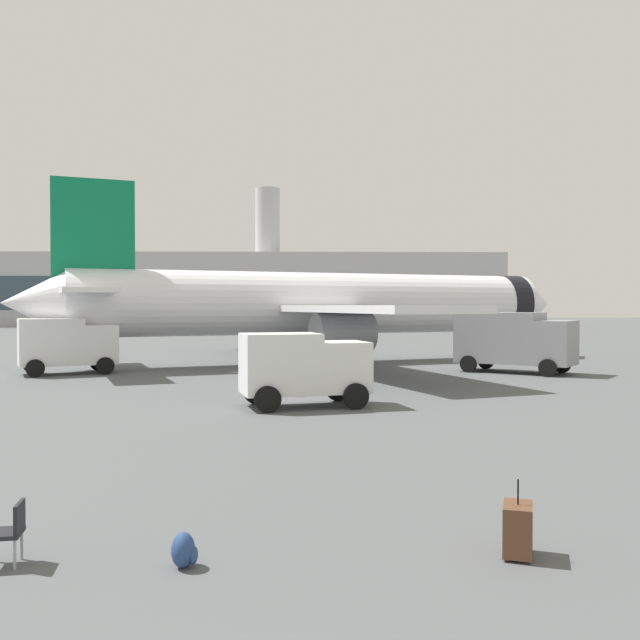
{
  "coord_description": "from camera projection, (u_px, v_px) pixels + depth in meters",
  "views": [
    {
      "loc": [
        -0.28,
        -3.11,
        3.56
      ],
      "look_at": [
        0.3,
        24.08,
        3.0
      ],
      "focal_mm": 39.15,
      "sensor_mm": 36.0,
      "label": 1
    }
  ],
  "objects": [
    {
      "name": "cargo_van",
      "position": [
        303.0,
        366.0,
        24.47
      ],
      "size": [
        4.76,
        3.23,
        2.6
      ],
      "color": "white",
      "rests_on": "ground"
    },
    {
      "name": "terminal_building",
      "position": [
        211.0,
        290.0,
        125.05
      ],
      "size": [
        102.62,
        17.18,
        24.59
      ],
      "color": "#B2B2B7",
      "rests_on": "ground"
    },
    {
      "name": "fuel_truck",
      "position": [
        514.0,
        339.0,
        36.99
      ],
      "size": [
        6.27,
        5.46,
        3.2
      ],
      "color": "gray",
      "rests_on": "ground"
    },
    {
      "name": "safety_cone_mid",
      "position": [
        294.0,
        386.0,
        27.35
      ],
      "size": [
        0.44,
        0.44,
        0.82
      ],
      "color": "#F2590C",
      "rests_on": "ground"
    },
    {
      "name": "gate_chair",
      "position": [
        9.0,
        529.0,
        9.55
      ],
      "size": [
        0.55,
        0.55,
        0.86
      ],
      "color": "black",
      "rests_on": "ground"
    },
    {
      "name": "airplane_at_gate",
      "position": [
        318.0,
        304.0,
        43.15
      ],
      "size": [
        34.56,
        31.64,
        10.5
      ],
      "color": "white",
      "rests_on": "ground"
    },
    {
      "name": "service_truck",
      "position": [
        67.0,
        343.0,
        36.23
      ],
      "size": [
        5.28,
        4.08,
        2.9
      ],
      "color": "white",
      "rests_on": "ground"
    },
    {
      "name": "traveller_backpack",
      "position": [
        184.0,
        551.0,
        9.47
      ],
      "size": [
        0.36,
        0.4,
        0.48
      ],
      "color": "navy",
      "rests_on": "ground"
    },
    {
      "name": "rolling_suitcase",
      "position": [
        518.0,
        529.0,
        9.89
      ],
      "size": [
        0.58,
        0.73,
        1.1
      ],
      "color": "brown",
      "rests_on": "ground"
    },
    {
      "name": "safety_cone_near",
      "position": [
        522.0,
        353.0,
        47.5
      ],
      "size": [
        0.44,
        0.44,
        0.63
      ],
      "color": "#F2590C",
      "rests_on": "ground"
    }
  ]
}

